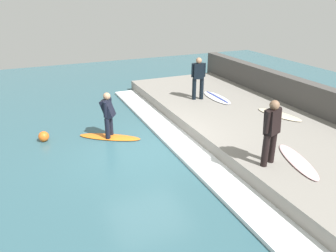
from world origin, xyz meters
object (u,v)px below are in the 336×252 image
object	(u,v)px
surfer_riding	(108,113)
marker_buoy	(44,136)
surfboard_spare	(279,114)
surfboard_waiting_near	(217,97)
surfer_waiting_near	(198,76)
surfboard_riding	(110,137)
surfboard_waiting_far	(298,161)
surfer_waiting_far	(271,129)

from	to	relation	value
surfer_riding	marker_buoy	xyz separation A→B (m)	(-2.00, 0.59, -0.72)
surfboard_spare	marker_buoy	size ratio (longest dim) A/B	5.30
surfboard_waiting_near	surfer_riding	bearing A→B (deg)	-167.50
surfer_riding	surfboard_spare	world-z (taller)	surfer_riding
surfer_waiting_near	marker_buoy	xyz separation A→B (m)	(-5.95, -0.66, -1.24)
surfboard_waiting_near	surfer_waiting_near	bearing A→B (deg)	164.73
surfboard_riding	surfboard_waiting_far	bearing A→B (deg)	-49.20
surfboard_waiting_near	surfboard_waiting_far	distance (m)	5.51
surfboard_riding	surfer_riding	bearing A→B (deg)	0.00
marker_buoy	surfboard_riding	bearing A→B (deg)	-16.49
surfboard_riding	surfboard_spare	bearing A→B (deg)	-15.08
surfer_waiting_far	surfboard_spare	distance (m)	3.84
surfer_riding	surfer_waiting_far	xyz separation A→B (m)	(3.01, -4.14, 0.52)
surfboard_waiting_near	surfboard_spare	xyz separation A→B (m)	(0.96, -2.57, -0.00)
surfboard_waiting_near	surfboard_waiting_far	bearing A→B (deg)	-99.78
surfer_riding	surfboard_spare	bearing A→B (deg)	-15.08
surfer_waiting_near	surfboard_spare	bearing A→B (deg)	-58.12
surfer_waiting_near	surfboard_waiting_far	xyz separation A→B (m)	(-0.16, -5.64, -0.91)
surfboard_riding	surfboard_waiting_near	xyz separation A→B (m)	(4.72, 1.05, 0.47)
surfboard_riding	surfer_waiting_near	size ratio (longest dim) A/B	1.21
surfer_riding	surfboard_spare	xyz separation A→B (m)	(5.68, -1.53, -0.39)
surfboard_riding	surfer_waiting_far	xyz separation A→B (m)	(3.01, -4.14, 1.38)
surfboard_riding	marker_buoy	xyz separation A→B (m)	(-2.00, 0.59, 0.14)
surfboard_spare	marker_buoy	xyz separation A→B (m)	(-7.68, 2.12, -0.33)
marker_buoy	surfer_waiting_near	bearing A→B (deg)	6.36
surfboard_waiting_far	marker_buoy	distance (m)	7.63
surfer_riding	surfboard_waiting_near	bearing A→B (deg)	12.50
surfer_waiting_near	surfboard_waiting_near	size ratio (longest dim) A/B	0.88
surfer_waiting_far	surfboard_spare	xyz separation A→B (m)	(2.67, 2.61, -0.91)
surfboard_waiting_far	surfer_waiting_near	bearing A→B (deg)	88.34
surfboard_riding	surfboard_waiting_far	distance (m)	5.81
surfer_riding	surfboard_spare	size ratio (longest dim) A/B	0.84
surfer_waiting_near	surfboard_waiting_far	bearing A→B (deg)	-91.66
surfer_waiting_near	surfer_riding	bearing A→B (deg)	-162.34
surfer_waiting_near	surfboard_spare	world-z (taller)	surfer_waiting_near
surfboard_riding	surfboard_spare	xyz separation A→B (m)	(5.68, -1.53, 0.47)
surfboard_riding	surfboard_spare	size ratio (longest dim) A/B	1.13
surfer_riding	surfboard_waiting_far	xyz separation A→B (m)	(3.78, -4.38, -0.39)
surfboard_waiting_far	marker_buoy	bearing A→B (deg)	139.31
surfer_riding	surfer_waiting_near	xyz separation A→B (m)	(3.94, 1.26, 0.52)
surfboard_riding	surfer_waiting_far	size ratio (longest dim) A/B	1.20
surfboard_waiting_far	surfboard_spare	distance (m)	3.42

